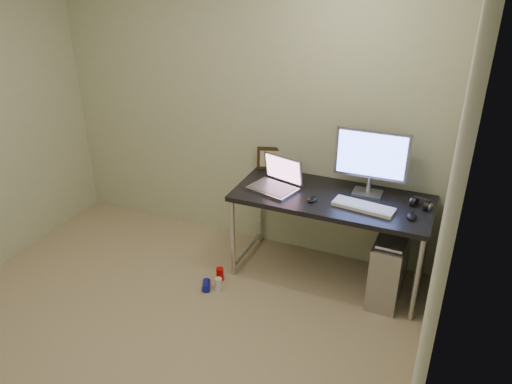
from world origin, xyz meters
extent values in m
plane|color=tan|center=(0.00, 0.00, 0.00)|extent=(3.50, 3.50, 0.00)
cube|color=beige|center=(0.00, 1.75, 1.25)|extent=(3.50, 0.02, 2.50)
cube|color=beige|center=(1.75, 0.00, 1.25)|extent=(0.02, 3.50, 2.50)
cube|color=black|center=(0.93, 1.41, 0.73)|extent=(1.54, 0.67, 0.04)
cylinder|color=silver|center=(0.20, 1.12, 0.35)|extent=(0.04, 0.04, 0.71)
cylinder|color=silver|center=(0.20, 1.71, 0.35)|extent=(0.04, 0.04, 0.71)
cylinder|color=silver|center=(1.66, 1.12, 0.35)|extent=(0.04, 0.04, 0.71)
cylinder|color=silver|center=(1.66, 1.71, 0.35)|extent=(0.04, 0.04, 0.71)
cylinder|color=silver|center=(0.20, 1.41, 0.08)|extent=(0.04, 0.59, 0.04)
cylinder|color=silver|center=(1.66, 1.41, 0.08)|extent=(0.04, 0.59, 0.04)
cube|color=#ADADB1|center=(1.44, 1.33, 0.27)|extent=(0.24, 0.52, 0.54)
cylinder|color=#A7A6AC|center=(1.44, 1.12, 0.56)|extent=(0.19, 0.03, 0.03)
cylinder|color=#A7A6AC|center=(1.44, 1.55, 0.56)|extent=(0.19, 0.03, 0.03)
cylinder|color=black|center=(1.39, 1.70, 0.40)|extent=(0.01, 0.16, 0.69)
cylinder|color=black|center=(1.48, 1.68, 0.38)|extent=(0.02, 0.11, 0.71)
cylinder|color=red|center=(0.13, 1.00, 0.06)|extent=(0.08, 0.08, 0.11)
cylinder|color=white|center=(0.18, 0.87, 0.05)|extent=(0.06, 0.06, 0.11)
cylinder|color=#1519AF|center=(0.08, 0.85, 0.03)|extent=(0.11, 0.14, 0.07)
cube|color=#A7A6AC|center=(0.46, 1.33, 0.76)|extent=(0.42, 0.35, 0.02)
cube|color=slate|center=(0.46, 1.33, 0.77)|extent=(0.37, 0.29, 0.00)
cube|color=gray|center=(0.50, 1.47, 0.89)|extent=(0.36, 0.15, 0.23)
cube|color=#774C61|center=(0.50, 1.46, 0.89)|extent=(0.33, 0.13, 0.20)
cube|color=#A7A6AC|center=(1.17, 1.56, 0.76)|extent=(0.23, 0.17, 0.02)
cylinder|color=#A7A6AC|center=(1.17, 1.58, 0.83)|extent=(0.04, 0.04, 0.12)
cube|color=#A7A6AC|center=(1.17, 1.57, 1.09)|extent=(0.57, 0.05, 0.39)
cube|color=#5069DC|center=(1.17, 1.55, 1.09)|extent=(0.51, 0.02, 0.34)
cube|color=white|center=(1.20, 1.31, 0.76)|extent=(0.47, 0.21, 0.03)
ellipsoid|color=black|center=(1.54, 1.30, 0.77)|extent=(0.09, 0.13, 0.04)
ellipsoid|color=black|center=(0.81, 1.28, 0.77)|extent=(0.08, 0.11, 0.04)
cylinder|color=black|center=(1.53, 1.49, 0.77)|extent=(0.06, 0.10, 0.09)
cylinder|color=black|center=(1.64, 1.49, 0.77)|extent=(0.06, 0.10, 0.09)
cube|color=black|center=(1.59, 1.49, 0.82)|extent=(0.11, 0.05, 0.01)
cube|color=black|center=(0.29, 1.72, 0.85)|extent=(0.26, 0.15, 0.20)
cylinder|color=silver|center=(0.50, 1.70, 0.80)|extent=(0.01, 0.01, 0.09)
cylinder|color=white|center=(0.50, 1.70, 0.85)|extent=(0.04, 0.03, 0.04)
camera|label=1|loc=(1.74, -2.03, 2.51)|focal=35.00mm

